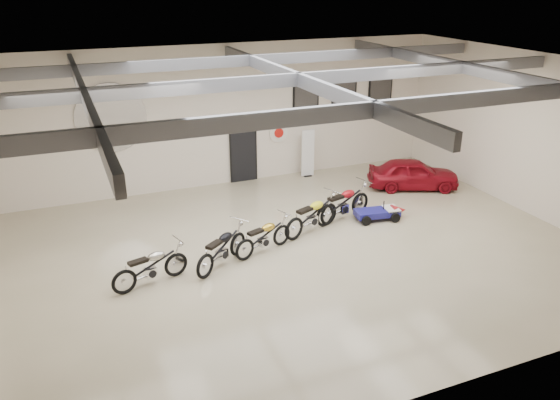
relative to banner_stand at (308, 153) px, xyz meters
name	(u,v)px	position (x,y,z in m)	size (l,w,h in m)	color
floor	(296,252)	(-2.91, -5.50, -0.92)	(16.00, 12.00, 0.01)	#BAAC8E
ceiling	(299,69)	(-2.91, -5.50, 4.08)	(16.00, 12.00, 0.01)	gray
back_wall	(228,116)	(-2.91, 0.50, 1.58)	(16.00, 0.02, 5.00)	beige
right_wall	(531,135)	(5.09, -5.50, 1.58)	(0.02, 12.00, 5.00)	beige
ceiling_beams	(299,79)	(-2.91, -5.50, 3.83)	(15.80, 11.80, 0.32)	slate
door	(243,154)	(-2.41, 0.45, 0.13)	(0.92, 0.08, 2.10)	black
logo_plaque	(111,118)	(-6.91, 0.45, 1.88)	(2.30, 0.06, 1.16)	silver
poster_left	(306,93)	(0.09, 0.46, 2.18)	(1.05, 0.08, 1.35)	black
poster_mid	(344,90)	(1.69, 0.46, 2.18)	(1.05, 0.08, 1.35)	black
poster_right	(380,87)	(3.29, 0.46, 2.18)	(1.05, 0.08, 1.35)	black
oil_sign	(279,133)	(-1.01, 0.45, 0.78)	(0.72, 0.10, 0.72)	white
banner_stand	(308,153)	(0.00, 0.00, 0.00)	(0.50, 0.20, 1.84)	white
motorcycle_silver	(150,266)	(-6.93, -5.70, -0.41)	(1.97, 0.61, 1.02)	silver
motorcycle_black	(222,248)	(-5.04, -5.47, -0.39)	(2.04, 0.63, 1.06)	silver
motorcycle_gold	(264,236)	(-3.75, -5.17, -0.42)	(1.90, 0.59, 0.99)	silver
motorcycle_yellow	(312,215)	(-1.97, -4.51, -0.36)	(2.15, 0.67, 1.12)	silver
motorcycle_red	(343,203)	(-0.69, -4.07, -0.35)	(2.19, 0.68, 1.14)	silver
go_kart	(381,210)	(0.45, -4.49, -0.61)	(1.70, 0.77, 0.62)	navy
vintage_car	(413,174)	(2.96, -2.58, -0.38)	(3.18, 1.28, 1.08)	maroon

